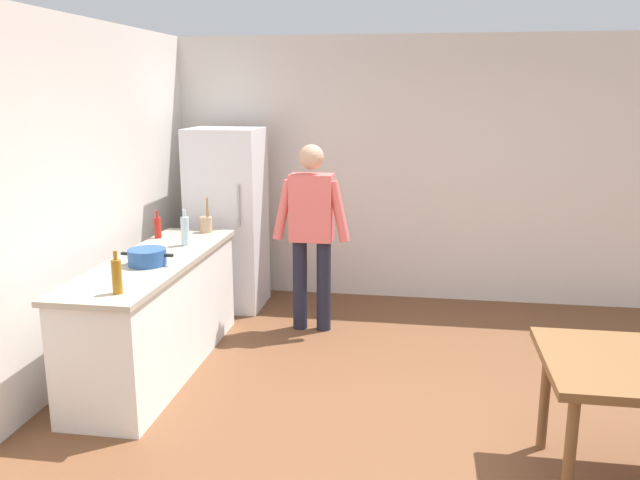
{
  "coord_description": "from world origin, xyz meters",
  "views": [
    {
      "loc": [
        0.02,
        -3.75,
        2.16
      ],
      "look_at": [
        -0.75,
        1.04,
        1.04
      ],
      "focal_mm": 36.43,
      "sensor_mm": 36.0,
      "label": 1
    }
  ],
  "objects_px": {
    "cooking_pot": "(147,257)",
    "utensil_jar": "(206,224)",
    "bottle_water_clear": "(185,231)",
    "bottle_oil_amber": "(117,276)",
    "person": "(312,225)",
    "refrigerator": "(228,219)",
    "bottle_sauce_red": "(158,227)"
  },
  "relations": [
    {
      "from": "person",
      "to": "cooking_pot",
      "type": "bearing_deg",
      "value": -129.75
    },
    {
      "from": "utensil_jar",
      "to": "bottle_water_clear",
      "type": "relative_size",
      "value": 1.07
    },
    {
      "from": "bottle_sauce_red",
      "to": "bottle_water_clear",
      "type": "height_order",
      "value": "bottle_water_clear"
    },
    {
      "from": "cooking_pot",
      "to": "utensil_jar",
      "type": "distance_m",
      "value": 1.16
    },
    {
      "from": "cooking_pot",
      "to": "utensil_jar",
      "type": "xyz_separation_m",
      "value": [
        0.06,
        1.15,
        0.02
      ]
    },
    {
      "from": "person",
      "to": "bottle_water_clear",
      "type": "height_order",
      "value": "person"
    },
    {
      "from": "utensil_jar",
      "to": "bottle_oil_amber",
      "type": "distance_m",
      "value": 1.83
    },
    {
      "from": "cooking_pot",
      "to": "utensil_jar",
      "type": "relative_size",
      "value": 1.25
    },
    {
      "from": "refrigerator",
      "to": "bottle_sauce_red",
      "type": "bearing_deg",
      "value": -110.82
    },
    {
      "from": "bottle_oil_amber",
      "to": "bottle_water_clear",
      "type": "bearing_deg",
      "value": 91.8
    },
    {
      "from": "person",
      "to": "bottle_sauce_red",
      "type": "distance_m",
      "value": 1.35
    },
    {
      "from": "refrigerator",
      "to": "bottle_oil_amber",
      "type": "height_order",
      "value": "refrigerator"
    },
    {
      "from": "bottle_oil_amber",
      "to": "bottle_sauce_red",
      "type": "xyz_separation_m",
      "value": [
        -0.38,
        1.54,
        -0.02
      ]
    },
    {
      "from": "cooking_pot",
      "to": "utensil_jar",
      "type": "height_order",
      "value": "utensil_jar"
    },
    {
      "from": "person",
      "to": "bottle_water_clear",
      "type": "bearing_deg",
      "value": -148.54
    },
    {
      "from": "refrigerator",
      "to": "bottle_sauce_red",
      "type": "distance_m",
      "value": 0.99
    },
    {
      "from": "refrigerator",
      "to": "bottle_water_clear",
      "type": "bearing_deg",
      "value": -90.65
    },
    {
      "from": "utensil_jar",
      "to": "bottle_oil_amber",
      "type": "xyz_separation_m",
      "value": [
        0.04,
        -1.83,
        0.04
      ]
    },
    {
      "from": "utensil_jar",
      "to": "bottle_sauce_red",
      "type": "distance_m",
      "value": 0.45
    },
    {
      "from": "cooking_pot",
      "to": "bottle_water_clear",
      "type": "xyz_separation_m",
      "value": [
        0.06,
        0.64,
        0.07
      ]
    },
    {
      "from": "person",
      "to": "bottle_oil_amber",
      "type": "xyz_separation_m",
      "value": [
        -0.92,
        -1.91,
        0.04
      ]
    },
    {
      "from": "cooking_pot",
      "to": "bottle_water_clear",
      "type": "distance_m",
      "value": 0.64
    },
    {
      "from": "refrigerator",
      "to": "person",
      "type": "height_order",
      "value": "refrigerator"
    },
    {
      "from": "person",
      "to": "cooking_pot",
      "type": "xyz_separation_m",
      "value": [
        -1.02,
        -1.23,
        -0.02
      ]
    },
    {
      "from": "person",
      "to": "bottle_oil_amber",
      "type": "bearing_deg",
      "value": -115.79
    },
    {
      "from": "utensil_jar",
      "to": "bottle_water_clear",
      "type": "distance_m",
      "value": 0.52
    },
    {
      "from": "utensil_jar",
      "to": "refrigerator",
      "type": "bearing_deg",
      "value": 89.24
    },
    {
      "from": "bottle_water_clear",
      "to": "utensil_jar",
      "type": "bearing_deg",
      "value": 89.48
    },
    {
      "from": "refrigerator",
      "to": "person",
      "type": "relative_size",
      "value": 1.06
    },
    {
      "from": "person",
      "to": "utensil_jar",
      "type": "xyz_separation_m",
      "value": [
        -0.96,
        -0.07,
        0.0
      ]
    },
    {
      "from": "utensil_jar",
      "to": "bottle_sauce_red",
      "type": "xyz_separation_m",
      "value": [
        -0.34,
        -0.29,
        0.02
      ]
    },
    {
      "from": "bottle_sauce_red",
      "to": "bottle_water_clear",
      "type": "distance_m",
      "value": 0.41
    }
  ]
}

